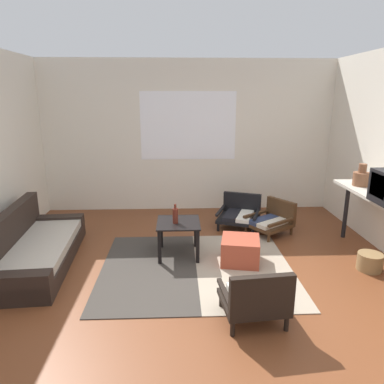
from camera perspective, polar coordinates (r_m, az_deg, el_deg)
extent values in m
plane|color=brown|center=(4.00, 0.84, -15.97)|extent=(7.80, 7.80, 0.00)
cube|color=silver|center=(6.52, -0.63, 8.87)|extent=(5.60, 0.12, 2.70)
cube|color=white|center=(6.44, -0.62, 10.58)|extent=(1.70, 0.01, 1.20)
cube|color=#38332D|center=(4.52, -6.92, -12.13)|extent=(1.17, 2.03, 0.01)
cube|color=gray|center=(4.58, 8.21, -11.82)|extent=(1.17, 2.03, 0.01)
cube|color=black|center=(4.96, -23.29, -9.54)|extent=(0.92, 2.02, 0.20)
cube|color=#B2A899|center=(4.89, -23.14, -7.95)|extent=(0.81, 1.84, 0.10)
cube|color=black|center=(4.96, -27.35, -6.30)|extent=(0.28, 1.98, 0.60)
cube|color=black|center=(5.73, -20.88, -5.21)|extent=(0.80, 0.24, 0.34)
cube|color=black|center=(4.17, -26.90, -13.73)|extent=(0.80, 0.24, 0.34)
cube|color=black|center=(4.67, -2.21, -4.95)|extent=(0.56, 0.58, 0.02)
cube|color=black|center=(5.00, -4.97, -6.51)|extent=(0.04, 0.04, 0.45)
cube|color=black|center=(5.00, 0.59, -6.45)|extent=(0.04, 0.04, 0.45)
cube|color=black|center=(4.54, -5.24, -8.87)|extent=(0.04, 0.04, 0.45)
cube|color=black|center=(4.54, 0.92, -8.80)|extent=(0.04, 0.04, 0.45)
cylinder|color=black|center=(5.55, 9.72, -6.22)|extent=(0.04, 0.04, 0.13)
cylinder|color=black|center=(5.65, 4.22, -5.66)|extent=(0.04, 0.04, 0.13)
cylinder|color=black|center=(6.05, 10.49, -4.44)|extent=(0.04, 0.04, 0.13)
cylinder|color=black|center=(6.13, 5.43, -3.96)|extent=(0.04, 0.04, 0.13)
cube|color=black|center=(5.81, 7.49, -4.22)|extent=(0.80, 0.79, 0.05)
cube|color=silver|center=(5.75, 8.55, -3.86)|extent=(0.39, 0.59, 0.06)
cube|color=black|center=(5.79, 6.41, -3.66)|extent=(0.39, 0.59, 0.06)
cube|color=black|center=(6.01, 8.05, -1.68)|extent=(0.61, 0.28, 0.33)
cube|color=black|center=(5.73, 10.41, -3.40)|extent=(0.25, 0.59, 0.04)
cube|color=black|center=(5.83, 4.70, -2.87)|extent=(0.25, 0.59, 0.04)
cylinder|color=black|center=(3.76, 4.73, -16.98)|extent=(0.04, 0.04, 0.15)
cylinder|color=black|center=(3.89, 12.31, -16.10)|extent=(0.04, 0.04, 0.15)
cylinder|color=black|center=(3.40, 6.53, -20.95)|extent=(0.04, 0.04, 0.15)
cylinder|color=black|center=(3.54, 14.96, -19.73)|extent=(0.04, 0.04, 0.15)
cube|color=black|center=(3.58, 9.73, -17.07)|extent=(0.64, 0.59, 0.05)
cube|color=silver|center=(3.54, 8.02, -16.34)|extent=(0.24, 0.49, 0.06)
cube|color=black|center=(3.60, 11.28, -15.95)|extent=(0.24, 0.49, 0.06)
cube|color=black|center=(3.28, 11.19, -16.02)|extent=(0.59, 0.13, 0.38)
cube|color=black|center=(3.46, 5.34, -15.97)|extent=(0.10, 0.53, 0.04)
cube|color=black|center=(3.61, 14.08, -14.93)|extent=(0.10, 0.53, 0.04)
cylinder|color=#472D19|center=(5.33, 12.21, -7.31)|extent=(0.04, 0.04, 0.13)
cylinder|color=#472D19|center=(5.61, 8.69, -5.95)|extent=(0.04, 0.04, 0.13)
cylinder|color=#472D19|center=(5.71, 15.68, -5.99)|extent=(0.04, 0.04, 0.13)
cylinder|color=#472D19|center=(5.98, 12.21, -4.79)|extent=(0.04, 0.04, 0.13)
cube|color=#472D19|center=(5.62, 12.26, -5.15)|extent=(0.80, 0.78, 0.05)
cube|color=beige|center=(5.53, 12.89, -4.92)|extent=(0.55, 0.45, 0.06)
cube|color=#2D3856|center=(5.64, 11.44, -4.41)|extent=(0.55, 0.45, 0.06)
cube|color=#472D19|center=(5.76, 14.14, -2.78)|extent=(0.36, 0.48, 0.33)
cube|color=#472D19|center=(5.43, 14.31, -4.70)|extent=(0.52, 0.38, 0.04)
cube|color=#472D19|center=(5.74, 10.45, -3.41)|extent=(0.52, 0.38, 0.04)
cube|color=#993D28|center=(4.62, 7.77, -9.32)|extent=(0.55, 0.55, 0.33)
cube|color=beige|center=(4.93, 28.18, -0.79)|extent=(0.43, 1.79, 0.04)
cylinder|color=black|center=(5.75, 23.52, -2.74)|extent=(0.06, 0.06, 0.85)
cube|color=black|center=(4.51, 27.74, 0.91)|extent=(0.01, 0.31, 0.26)
cylinder|color=brown|center=(5.34, 25.58, 1.88)|extent=(0.22, 0.22, 0.18)
cylinder|color=brown|center=(5.31, 25.77, 3.46)|extent=(0.10, 0.10, 0.12)
cylinder|color=#5B2319|center=(4.61, -2.70, -3.84)|extent=(0.07, 0.07, 0.20)
cylinder|color=#5B2319|center=(4.57, -2.72, -2.32)|extent=(0.03, 0.03, 0.06)
cylinder|color=olive|center=(4.94, 26.69, -9.99)|extent=(0.30, 0.30, 0.21)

